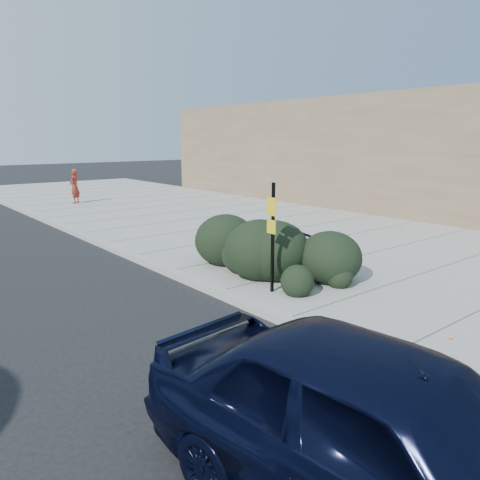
# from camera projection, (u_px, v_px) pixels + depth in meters

# --- Properties ---
(ground) EXTENTS (120.00, 120.00, 0.00)m
(ground) POSITION_uv_depth(u_px,v_px,m) (288.00, 326.00, 8.41)
(ground) COLOR black
(ground) RESTS_ON ground
(sidewalk_near) EXTENTS (11.20, 50.00, 0.15)m
(sidewalk_near) POSITION_uv_depth(u_px,v_px,m) (301.00, 237.00, 15.64)
(sidewalk_near) COLOR gray
(sidewalk_near) RESTS_ON ground
(curb_near) EXTENTS (0.22, 50.00, 0.17)m
(curb_near) POSITION_uv_depth(u_px,v_px,m) (152.00, 265.00, 12.19)
(curb_near) COLOR #9E9E99
(curb_near) RESTS_ON ground
(bike_rack) EXTENTS (0.24, 0.62, 0.94)m
(bike_rack) POSITION_uv_depth(u_px,v_px,m) (308.00, 250.00, 11.12)
(bike_rack) COLOR black
(bike_rack) RESTS_ON sidewalk_near
(sign_post) EXTENTS (0.08, 0.26, 2.29)m
(sign_post) POSITION_uv_depth(u_px,v_px,m) (272.00, 230.00, 9.56)
(sign_post) COLOR black
(sign_post) RESTS_ON sidewalk_near
(hedge) EXTENTS (2.86, 4.33, 1.49)m
(hedge) POSITION_uv_depth(u_px,v_px,m) (273.00, 240.00, 11.33)
(hedge) COLOR black
(hedge) RESTS_ON sidewalk_near
(sedan_navy) EXTENTS (2.50, 5.07, 1.66)m
(sedan_navy) POSITION_uv_depth(u_px,v_px,m) (389.00, 441.00, 3.90)
(sedan_navy) COLOR black
(sedan_navy) RESTS_ON ground
(pedestrian) EXTENTS (0.73, 0.72, 1.70)m
(pedestrian) POSITION_uv_depth(u_px,v_px,m) (75.00, 186.00, 23.15)
(pedestrian) COLOR maroon
(pedestrian) RESTS_ON sidewalk_near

